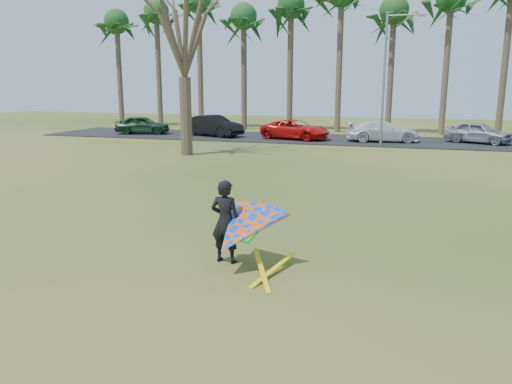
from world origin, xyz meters
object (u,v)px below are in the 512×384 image
(bare_tree_left, at_px, (183,24))
(car_1, at_px, (214,126))
(kite_flyer, at_px, (239,228))
(car_3, at_px, (383,131))
(streetlight, at_px, (387,73))
(car_0, at_px, (143,125))
(car_2, at_px, (295,129))
(car_4, at_px, (478,132))

(bare_tree_left, bearing_deg, car_1, 103.05)
(car_1, relative_size, kite_flyer, 1.94)
(bare_tree_left, bearing_deg, car_3, 43.20)
(bare_tree_left, xyz_separation_m, streetlight, (10.16, 7.00, -2.45))
(bare_tree_left, xyz_separation_m, car_0, (-8.06, 9.38, -6.16))
(streetlight, xyz_separation_m, car_0, (-18.22, 2.38, -3.71))
(car_1, distance_m, kite_flyer, 27.05)
(car_2, relative_size, kite_flyer, 2.01)
(car_1, xyz_separation_m, kite_flyer, (10.58, -24.89, 0.03))
(car_3, bearing_deg, car_4, -92.60)
(car_4, bearing_deg, car_1, 117.16)
(car_2, bearing_deg, car_4, -71.37)
(bare_tree_left, height_order, car_2, bare_tree_left)
(bare_tree_left, xyz_separation_m, car_3, (9.97, 9.36, -6.17))
(car_3, height_order, kite_flyer, kite_flyer)
(car_1, relative_size, car_3, 0.97)
(car_1, relative_size, car_4, 1.14)
(car_0, relative_size, car_1, 0.88)
(car_0, height_order, kite_flyer, kite_flyer)
(car_4, bearing_deg, bare_tree_left, 147.21)
(car_0, xyz_separation_m, car_1, (5.88, 0.02, 0.07))
(car_3, bearing_deg, car_2, 81.68)
(car_1, distance_m, car_4, 18.15)
(car_4, bearing_deg, car_2, 119.86)
(streetlight, relative_size, car_4, 1.96)
(streetlight, height_order, car_0, streetlight)
(kite_flyer, bearing_deg, car_2, 100.00)
(streetlight, bearing_deg, bare_tree_left, -145.43)
(streetlight, relative_size, car_1, 1.73)
(bare_tree_left, height_order, kite_flyer, bare_tree_left)
(car_0, bearing_deg, car_1, -105.25)
(car_0, xyz_separation_m, kite_flyer, (16.46, -24.87, 0.10))
(streetlight, height_order, car_3, streetlight)
(car_0, bearing_deg, kite_flyer, -161.97)
(car_2, distance_m, kite_flyer, 24.99)
(car_0, height_order, car_3, car_0)
(streetlight, relative_size, car_0, 1.96)
(car_2, bearing_deg, bare_tree_left, 169.33)
(streetlight, relative_size, car_3, 1.68)
(car_1, height_order, car_4, car_1)
(streetlight, distance_m, car_3, 4.41)
(streetlight, xyz_separation_m, car_2, (-6.10, 2.12, -3.74))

